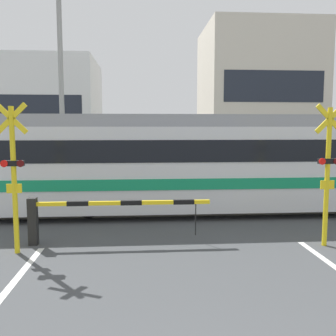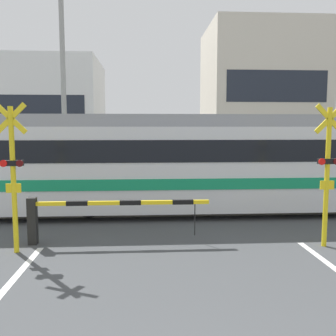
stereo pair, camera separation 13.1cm
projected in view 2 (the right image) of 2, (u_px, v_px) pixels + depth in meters
rail_track_near at (166, 215)px, 11.55m from camera, size 50.00×0.10×0.08m
rail_track_far at (164, 205)px, 12.98m from camera, size 50.00×0.10×0.08m
commuter_train at (263, 160)px, 12.29m from camera, size 18.06×3.01×3.12m
crossing_barrier_near at (82, 211)px, 8.80m from camera, size 4.26×0.20×1.11m
crossing_barrier_far at (215, 177)px, 14.90m from camera, size 4.26×0.20×1.11m
crossing_signal_left at (13, 171)px, 8.05m from camera, size 0.68×0.15×3.27m
crossing_signal_right at (327, 169)px, 8.48m from camera, size 0.68×0.15×3.27m
pedestrian at (157, 167)px, 17.35m from camera, size 0.38×0.22×1.55m
building_left_of_street at (52, 115)px, 25.03m from camera, size 6.37×6.71×7.09m
building_right_of_street at (260, 98)px, 25.77m from camera, size 7.33×6.71×9.44m
utility_pole_streetside at (64, 95)px, 16.62m from camera, size 0.22×0.22×8.32m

